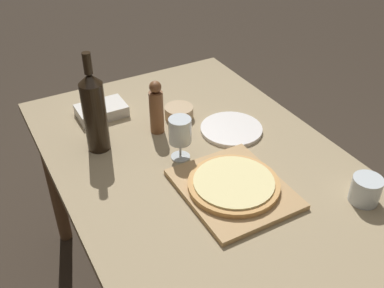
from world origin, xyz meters
name	(u,v)px	position (x,y,z in m)	size (l,w,h in m)	color
dining_table	(210,191)	(0.00, 0.00, 0.66)	(0.93, 1.50, 0.75)	#9E8966
cutting_board	(233,189)	(0.01, -0.12, 0.76)	(0.30, 0.36, 0.02)	tan
pizza	(234,184)	(0.01, -0.12, 0.78)	(0.28, 0.28, 0.02)	tan
wine_bottle	(94,111)	(-0.28, 0.30, 0.90)	(0.08, 0.08, 0.36)	black
pepper_mill	(156,108)	(-0.05, 0.30, 0.85)	(0.05, 0.05, 0.21)	brown
wine_glass	(180,132)	(-0.05, 0.11, 0.85)	(0.08, 0.08, 0.15)	silver
small_bowl	(179,112)	(0.06, 0.35, 0.77)	(0.11, 0.11, 0.04)	tan
drinking_tumbler	(366,190)	(0.33, -0.35, 0.79)	(0.09, 0.09, 0.08)	silver
dinner_plate	(231,129)	(0.19, 0.17, 0.76)	(0.23, 0.23, 0.01)	white
food_container	(102,111)	(-0.20, 0.50, 0.77)	(0.19, 0.12, 0.04)	beige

